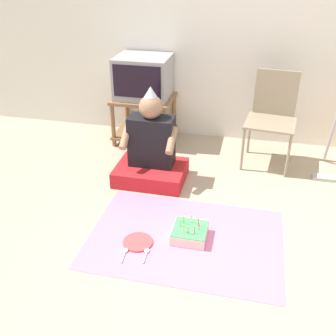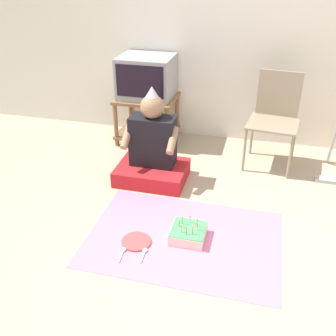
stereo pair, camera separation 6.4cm
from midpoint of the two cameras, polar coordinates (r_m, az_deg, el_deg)
The scene contains 11 objects.
ground_plane at distance 2.70m, azimuth 10.53°, elevation -13.76°, with size 16.00×16.00×0.00m, color tan.
wall_back at distance 4.07m, azimuth 14.99°, elevation 20.60°, with size 6.40×0.06×2.55m.
tv_stand at distance 4.20m, azimuth -2.58°, elevation 7.79°, with size 0.61×0.52×0.48m.
tv at distance 4.08m, azimuth -2.67°, elevation 13.09°, with size 0.54×0.47×0.41m.
folding_chair at distance 3.79m, azimuth 15.76°, elevation 7.63°, with size 0.49×0.47×0.86m.
person_seated at distance 3.44m, azimuth -1.75°, elevation 2.33°, with size 0.61×0.47×0.85m.
party_cloth at distance 2.86m, azimuth 2.95°, elevation -10.14°, with size 1.37×0.96×0.01m.
birthday_cake at distance 2.84m, azimuth 3.62°, elevation -9.41°, with size 0.24×0.24×0.15m.
paper_plate at distance 2.83m, azimuth -3.96°, elevation -10.58°, with size 0.21×0.21×0.01m.
plastic_spoon_near at distance 2.74m, azimuth -2.76°, elevation -12.06°, with size 0.04×0.15×0.01m.
plastic_spoon_far at distance 2.75m, azimuth -5.87°, elevation -11.92°, with size 0.04×0.15×0.01m.
Camera 2 is at (0.05, -1.99, 1.81)m, focal length 42.00 mm.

